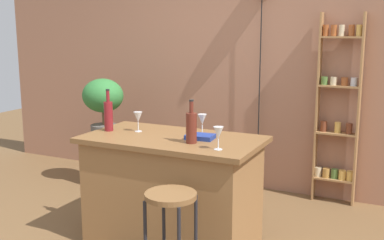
{
  "coord_description": "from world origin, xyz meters",
  "views": [
    {
      "loc": [
        1.71,
        -2.9,
        1.72
      ],
      "look_at": [
        0.05,
        0.55,
        0.98
      ],
      "focal_mm": 44.65,
      "sensor_mm": 36.0,
      "label": 1
    }
  ],
  "objects_px": {
    "wine_glass_right": "(138,118)",
    "spice_shelf": "(338,111)",
    "plant_stool": "(105,165)",
    "bottle_olive_oil": "(108,115)",
    "bottle_wine_red": "(191,127)",
    "wine_glass_center": "(218,133)",
    "bar_stool": "(171,218)",
    "potted_plant": "(103,104)",
    "cookbook": "(200,137)",
    "wine_glass_left": "(202,120)"
  },
  "relations": [
    {
      "from": "bar_stool",
      "to": "bottle_wine_red",
      "type": "relative_size",
      "value": 2.07
    },
    {
      "from": "plant_stool",
      "to": "wine_glass_center",
      "type": "xyz_separation_m",
      "value": [
        1.81,
        -1.13,
        0.76
      ]
    },
    {
      "from": "bottle_wine_red",
      "to": "wine_glass_right",
      "type": "relative_size",
      "value": 1.98
    },
    {
      "from": "plant_stool",
      "to": "bottle_wine_red",
      "type": "bearing_deg",
      "value": -33.74
    },
    {
      "from": "plant_stool",
      "to": "potted_plant",
      "type": "xyz_separation_m",
      "value": [
        0.0,
        0.0,
        0.68
      ]
    },
    {
      "from": "plant_stool",
      "to": "cookbook",
      "type": "distance_m",
      "value": 1.91
    },
    {
      "from": "potted_plant",
      "to": "bottle_olive_oil",
      "type": "relative_size",
      "value": 2.08
    },
    {
      "from": "wine_glass_center",
      "to": "cookbook",
      "type": "bearing_deg",
      "value": 136.11
    },
    {
      "from": "bar_stool",
      "to": "wine_glass_center",
      "type": "height_order",
      "value": "wine_glass_center"
    },
    {
      "from": "spice_shelf",
      "to": "wine_glass_center",
      "type": "height_order",
      "value": "spice_shelf"
    },
    {
      "from": "wine_glass_right",
      "to": "wine_glass_center",
      "type": "bearing_deg",
      "value": -17.63
    },
    {
      "from": "bottle_olive_oil",
      "to": "wine_glass_center",
      "type": "xyz_separation_m",
      "value": [
        1.06,
        -0.18,
        -0.01
      ]
    },
    {
      "from": "plant_stool",
      "to": "wine_glass_center",
      "type": "bearing_deg",
      "value": -32.05
    },
    {
      "from": "bar_stool",
      "to": "bottle_olive_oil",
      "type": "relative_size",
      "value": 1.94
    },
    {
      "from": "bottle_olive_oil",
      "to": "spice_shelf",
      "type": "bearing_deg",
      "value": 44.0
    },
    {
      "from": "bottle_olive_oil",
      "to": "wine_glass_center",
      "type": "distance_m",
      "value": 1.07
    },
    {
      "from": "plant_stool",
      "to": "bottle_wine_red",
      "type": "height_order",
      "value": "bottle_wine_red"
    },
    {
      "from": "plant_stool",
      "to": "bottle_olive_oil",
      "type": "relative_size",
      "value": 1.35
    },
    {
      "from": "bottle_olive_oil",
      "to": "cookbook",
      "type": "distance_m",
      "value": 0.82
    },
    {
      "from": "bottle_wine_red",
      "to": "wine_glass_right",
      "type": "distance_m",
      "value": 0.59
    },
    {
      "from": "bottle_olive_oil",
      "to": "wine_glass_right",
      "type": "relative_size",
      "value": 2.11
    },
    {
      "from": "plant_stool",
      "to": "wine_glass_left",
      "type": "bearing_deg",
      "value": -26.11
    },
    {
      "from": "bottle_olive_oil",
      "to": "potted_plant",
      "type": "bearing_deg",
      "value": 128.31
    },
    {
      "from": "spice_shelf",
      "to": "wine_glass_left",
      "type": "xyz_separation_m",
      "value": [
        -0.84,
        -1.33,
        0.07
      ]
    },
    {
      "from": "plant_stool",
      "to": "wine_glass_right",
      "type": "height_order",
      "value": "wine_glass_right"
    },
    {
      "from": "spice_shelf",
      "to": "wine_glass_right",
      "type": "distance_m",
      "value": 2.0
    },
    {
      "from": "potted_plant",
      "to": "wine_glass_right",
      "type": "distance_m",
      "value": 1.32
    },
    {
      "from": "bottle_olive_oil",
      "to": "wine_glass_right",
      "type": "distance_m",
      "value": 0.25
    },
    {
      "from": "spice_shelf",
      "to": "wine_glass_right",
      "type": "relative_size",
      "value": 11.37
    },
    {
      "from": "bottle_olive_oil",
      "to": "cookbook",
      "type": "bearing_deg",
      "value": 4.15
    },
    {
      "from": "spice_shelf",
      "to": "cookbook",
      "type": "distance_m",
      "value": 1.68
    },
    {
      "from": "potted_plant",
      "to": "wine_glass_left",
      "type": "height_order",
      "value": "potted_plant"
    },
    {
      "from": "bottle_wine_red",
      "to": "cookbook",
      "type": "height_order",
      "value": "bottle_wine_red"
    },
    {
      "from": "bottle_olive_oil",
      "to": "wine_glass_right",
      "type": "xyz_separation_m",
      "value": [
        0.24,
        0.08,
        -0.01
      ]
    },
    {
      "from": "potted_plant",
      "to": "wine_glass_right",
      "type": "height_order",
      "value": "potted_plant"
    },
    {
      "from": "plant_stool",
      "to": "wine_glass_right",
      "type": "distance_m",
      "value": 1.52
    },
    {
      "from": "bottle_olive_oil",
      "to": "bottle_wine_red",
      "type": "xyz_separation_m",
      "value": [
        0.8,
        -0.09,
        -0.01
      ]
    },
    {
      "from": "wine_glass_center",
      "to": "cookbook",
      "type": "relative_size",
      "value": 0.78
    },
    {
      "from": "cookbook",
      "to": "wine_glass_center",
      "type": "bearing_deg",
      "value": -48.64
    },
    {
      "from": "potted_plant",
      "to": "cookbook",
      "type": "xyz_separation_m",
      "value": [
        1.56,
        -0.89,
        -0.02
      ]
    },
    {
      "from": "plant_stool",
      "to": "wine_glass_left",
      "type": "height_order",
      "value": "wine_glass_left"
    },
    {
      "from": "wine_glass_left",
      "to": "cookbook",
      "type": "distance_m",
      "value": 0.19
    },
    {
      "from": "plant_stool",
      "to": "bottle_olive_oil",
      "type": "distance_m",
      "value": 1.44
    },
    {
      "from": "spice_shelf",
      "to": "wine_glass_right",
      "type": "bearing_deg",
      "value": -132.88
    },
    {
      "from": "wine_glass_right",
      "to": "spice_shelf",
      "type": "bearing_deg",
      "value": 47.12
    },
    {
      "from": "bottle_olive_oil",
      "to": "wine_glass_right",
      "type": "height_order",
      "value": "bottle_olive_oil"
    },
    {
      "from": "wine_glass_right",
      "to": "cookbook",
      "type": "bearing_deg",
      "value": -1.99
    },
    {
      "from": "bottle_olive_oil",
      "to": "bottle_wine_red",
      "type": "relative_size",
      "value": 1.07
    },
    {
      "from": "spice_shelf",
      "to": "wine_glass_center",
      "type": "distance_m",
      "value": 1.8
    },
    {
      "from": "cookbook",
      "to": "potted_plant",
      "type": "bearing_deg",
      "value": 145.48
    }
  ]
}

